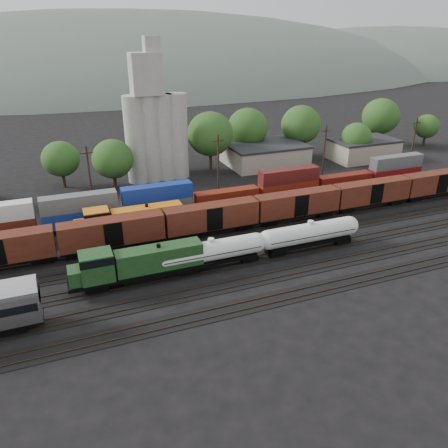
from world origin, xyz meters
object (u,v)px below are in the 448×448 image
object	(u,v)px
orange_locomotive	(128,219)
grain_silo	(155,128)
green_locomotive	(134,264)
tank_car_a	(211,252)

from	to	relation	value
orange_locomotive	grain_silo	world-z (taller)	grain_silo
green_locomotive	grain_silo	size ratio (longest dim) A/B	0.64
orange_locomotive	grain_silo	size ratio (longest dim) A/B	0.64
tank_car_a	orange_locomotive	size ratio (longest dim) A/B	0.87
grain_silo	orange_locomotive	bearing A→B (deg)	-113.26
green_locomotive	orange_locomotive	xyz separation A→B (m)	(1.79, 15.00, -0.16)
tank_car_a	orange_locomotive	distance (m)	17.30
orange_locomotive	grain_silo	distance (m)	29.58
green_locomotive	tank_car_a	distance (m)	10.41
grain_silo	tank_car_a	bearing A→B (deg)	-93.57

